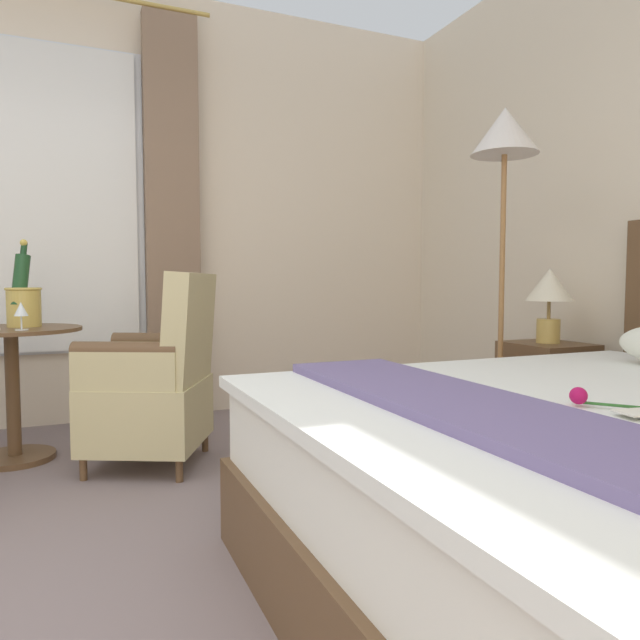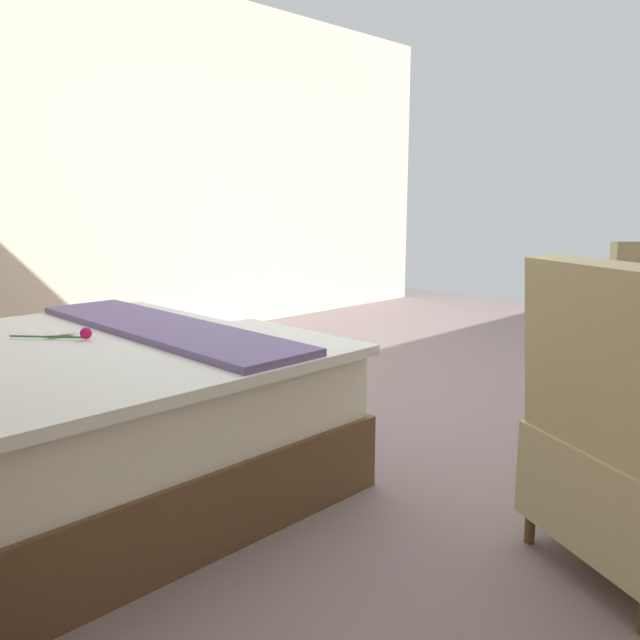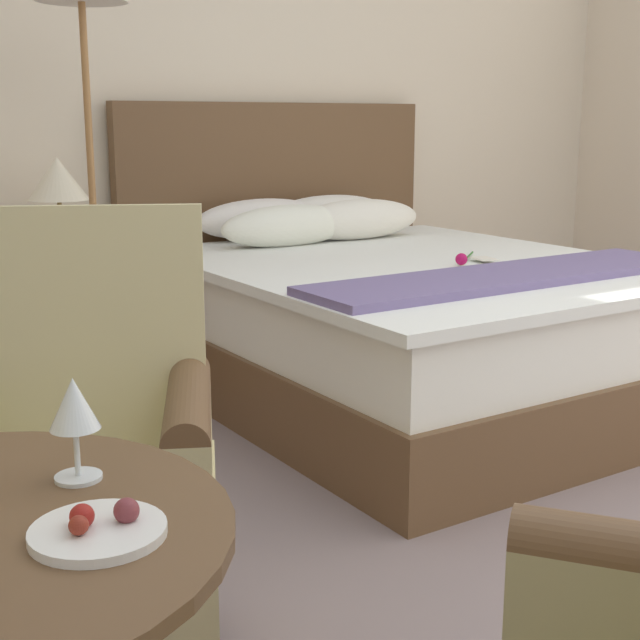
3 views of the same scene
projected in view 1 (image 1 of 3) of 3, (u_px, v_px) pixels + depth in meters
nightstand at (546, 397)px, 3.18m from camera, size 0.44×0.38×0.61m
bedside_lamp at (549, 292)px, 3.14m from camera, size 0.25×0.25×0.41m
floor_lamp_brass at (504, 163)px, 2.94m from camera, size 0.34×0.34×1.84m
side_table_round at (12, 377)px, 3.01m from camera, size 0.70×0.70×0.71m
champagne_bucket at (23, 300)px, 3.06m from camera, size 0.18×0.18×0.47m
wine_glass_near_edge at (21, 311)px, 2.84m from camera, size 0.07×0.07×0.14m
armchair_by_window at (157, 386)px, 2.94m from camera, size 0.76×0.76×1.00m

